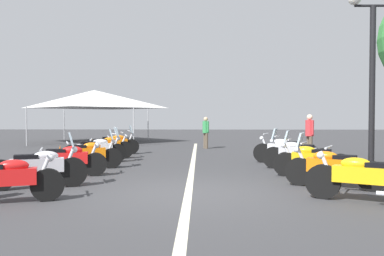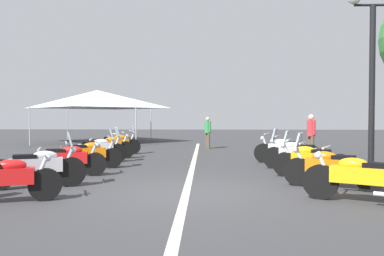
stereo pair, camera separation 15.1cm
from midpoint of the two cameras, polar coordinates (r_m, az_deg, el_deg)
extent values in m
plane|color=#38383A|center=(8.04, -1.09, -9.57)|extent=(80.00, 80.00, 0.00)
cube|color=beige|center=(12.26, -0.31, -5.67)|extent=(20.83, 0.16, 0.01)
cylinder|color=black|center=(7.77, -21.02, -7.81)|extent=(0.34, 0.62, 0.60)
cube|color=red|center=(7.81, -26.58, -6.48)|extent=(0.65, 1.17, 0.30)
ellipsoid|color=red|center=(7.77, -25.28, -5.03)|extent=(0.42, 0.58, 0.22)
cylinder|color=silver|center=(7.73, -21.49, -5.61)|extent=(0.16, 0.30, 0.58)
cylinder|color=silver|center=(7.70, -21.82, -2.95)|extent=(0.60, 0.25, 0.04)
sphere|color=silver|center=(7.70, -20.69, -4.13)|extent=(0.14, 0.14, 0.14)
cylinder|color=black|center=(9.15, -17.67, -6.19)|extent=(0.36, 0.67, 0.66)
cylinder|color=black|center=(9.22, -26.80, -6.23)|extent=(0.36, 0.67, 0.66)
cube|color=silver|center=(9.13, -22.27, -5.11)|extent=(0.65, 1.13, 0.30)
ellipsoid|color=silver|center=(9.10, -21.15, -3.85)|extent=(0.43, 0.58, 0.22)
cube|color=black|center=(9.12, -23.66, -3.99)|extent=(0.41, 0.54, 0.12)
cylinder|color=silver|center=(9.11, -18.06, -4.32)|extent=(0.17, 0.30, 0.58)
cylinder|color=silver|center=(9.08, -18.34, -2.07)|extent=(0.59, 0.26, 0.04)
sphere|color=silver|center=(9.09, -17.38, -3.06)|extent=(0.14, 0.14, 0.14)
cylinder|color=silver|center=(9.38, -24.88, -6.68)|extent=(0.27, 0.54, 0.08)
cube|color=silver|center=(9.08, -17.83, -1.62)|extent=(0.38, 0.24, 0.32)
cylinder|color=black|center=(10.63, -14.47, -5.19)|extent=(0.27, 0.63, 0.62)
cylinder|color=black|center=(10.82, -22.54, -5.14)|extent=(0.27, 0.63, 0.62)
cube|color=red|center=(10.68, -18.55, -4.22)|extent=(0.52, 1.19, 0.30)
ellipsoid|color=red|center=(10.64, -17.60, -3.15)|extent=(0.37, 0.56, 0.22)
cube|color=black|center=(10.69, -19.73, -3.25)|extent=(0.36, 0.52, 0.12)
cylinder|color=silver|center=(10.60, -14.80, -3.58)|extent=(0.13, 0.30, 0.58)
cylinder|color=silver|center=(10.58, -15.03, -1.63)|extent=(0.61, 0.17, 0.04)
sphere|color=silver|center=(10.58, -14.22, -2.50)|extent=(0.14, 0.14, 0.14)
cylinder|color=silver|center=(10.95, -20.79, -5.53)|extent=(0.20, 0.55, 0.08)
cylinder|color=black|center=(12.09, -12.07, -4.35)|extent=(0.31, 0.63, 0.62)
cylinder|color=black|center=(12.11, -19.37, -4.40)|extent=(0.31, 0.63, 0.62)
cube|color=orange|center=(12.06, -15.73, -3.54)|extent=(0.60, 1.20, 0.30)
ellipsoid|color=orange|center=(12.04, -14.88, -2.58)|extent=(0.40, 0.57, 0.22)
cube|color=black|center=(12.05, -16.78, -2.69)|extent=(0.39, 0.53, 0.12)
cylinder|color=silver|center=(12.06, -12.37, -2.94)|extent=(0.15, 0.30, 0.58)
cylinder|color=silver|center=(12.04, -12.57, -1.23)|extent=(0.61, 0.21, 0.04)
sphere|color=silver|center=(12.05, -11.85, -1.99)|extent=(0.14, 0.14, 0.14)
cylinder|color=silver|center=(12.28, -17.87, -4.74)|extent=(0.23, 0.55, 0.08)
cube|color=silver|center=(12.04, -12.19, -0.90)|extent=(0.38, 0.22, 0.32)
cylinder|color=black|center=(13.68, -11.30, -3.60)|extent=(0.40, 0.64, 0.64)
cylinder|color=black|center=(13.44, -17.61, -3.74)|extent=(0.40, 0.64, 0.64)
cube|color=white|center=(13.52, -14.43, -2.92)|extent=(0.74, 1.16, 0.30)
ellipsoid|color=white|center=(13.54, -13.69, -2.06)|extent=(0.46, 0.58, 0.22)
cube|color=black|center=(13.48, -15.36, -2.17)|extent=(0.44, 0.54, 0.12)
cylinder|color=silver|center=(13.64, -11.55, -2.35)|extent=(0.19, 0.29, 0.58)
cylinder|color=silver|center=(13.62, -11.73, -0.85)|extent=(0.58, 0.30, 0.04)
sphere|color=silver|center=(13.66, -11.11, -1.51)|extent=(0.14, 0.14, 0.14)
cylinder|color=silver|center=(13.66, -16.43, -4.05)|extent=(0.30, 0.53, 0.08)
cube|color=silver|center=(13.63, -11.40, -0.55)|extent=(0.38, 0.26, 0.32)
cylinder|color=black|center=(14.83, -10.19, -3.18)|extent=(0.34, 0.66, 0.65)
cylinder|color=black|center=(14.73, -15.51, -3.25)|extent=(0.34, 0.66, 0.65)
cube|color=orange|center=(14.75, -12.85, -2.52)|extent=(0.60, 1.08, 0.30)
ellipsoid|color=orange|center=(14.75, -12.15, -1.74)|extent=(0.41, 0.58, 0.22)
cube|color=black|center=(14.72, -13.70, -1.83)|extent=(0.40, 0.54, 0.12)
cylinder|color=silver|center=(14.80, -10.42, -2.02)|extent=(0.16, 0.30, 0.58)
cylinder|color=silver|center=(14.78, -10.59, -0.63)|extent=(0.60, 0.23, 0.04)
sphere|color=silver|center=(14.80, -10.01, -1.25)|extent=(0.14, 0.14, 0.14)
cylinder|color=silver|center=(14.92, -14.47, -3.55)|extent=(0.25, 0.55, 0.08)
cylinder|color=black|center=(16.50, -9.18, -2.70)|extent=(0.34, 0.65, 0.64)
cylinder|color=black|center=(16.34, -14.20, -2.78)|extent=(0.34, 0.65, 0.64)
cube|color=orange|center=(16.39, -11.68, -2.11)|extent=(0.62, 1.13, 0.30)
ellipsoid|color=orange|center=(16.40, -11.06, -1.41)|extent=(0.42, 0.58, 0.22)
cube|color=black|center=(16.36, -12.45, -1.50)|extent=(0.40, 0.54, 0.12)
cylinder|color=silver|center=(16.47, -9.39, -1.67)|extent=(0.16, 0.30, 0.58)
cylinder|color=silver|center=(16.44, -9.53, -0.42)|extent=(0.60, 0.24, 0.04)
sphere|color=silver|center=(16.47, -9.01, -0.97)|extent=(0.14, 0.14, 0.14)
cylinder|color=silver|center=(16.55, -13.23, -3.05)|extent=(0.25, 0.55, 0.08)
cube|color=silver|center=(16.45, -9.26, -0.17)|extent=(0.38, 0.23, 0.32)
cylinder|color=black|center=(7.85, 18.18, -7.49)|extent=(0.44, 0.64, 0.66)
cube|color=#EAB214|center=(7.71, 23.75, -6.36)|extent=(0.80, 1.15, 0.30)
ellipsoid|color=#EAB214|center=(7.71, 22.44, -4.85)|extent=(0.48, 0.58, 0.22)
cube|color=black|center=(7.67, 25.41, -5.06)|extent=(0.46, 0.55, 0.12)
cylinder|color=silver|center=(7.80, 18.63, -5.33)|extent=(0.20, 0.29, 0.58)
cylinder|color=silver|center=(7.75, 18.95, -2.69)|extent=(0.56, 0.33, 0.04)
sphere|color=silver|center=(7.80, 17.85, -3.84)|extent=(0.14, 0.14, 0.14)
cylinder|color=black|center=(9.18, 15.06, -6.21)|extent=(0.41, 0.63, 0.64)
cylinder|color=black|center=(8.98, 24.46, -6.48)|extent=(0.41, 0.63, 0.64)
cube|color=orange|center=(9.03, 19.71, -5.23)|extent=(0.76, 1.14, 0.30)
ellipsoid|color=orange|center=(9.04, 18.59, -3.94)|extent=(0.46, 0.58, 0.22)
cube|color=black|center=(8.98, 21.12, -4.12)|extent=(0.45, 0.55, 0.12)
cylinder|color=silver|center=(9.14, 15.44, -4.36)|extent=(0.19, 0.29, 0.58)
cylinder|color=silver|center=(9.10, 15.70, -2.11)|extent=(0.57, 0.31, 0.04)
sphere|color=silver|center=(9.14, 14.77, -3.09)|extent=(0.14, 0.14, 0.14)
cylinder|color=silver|center=(8.84, 22.43, -7.21)|extent=(0.32, 0.53, 0.08)
cube|color=silver|center=(9.11, 15.21, -1.66)|extent=(0.38, 0.27, 0.32)
cylinder|color=black|center=(10.52, 13.20, -5.20)|extent=(0.34, 0.65, 0.64)
cylinder|color=black|center=(10.44, 20.65, -5.31)|extent=(0.34, 0.65, 0.64)
cube|color=#EAB214|center=(10.44, 16.92, -4.29)|extent=(0.61, 1.07, 0.30)
ellipsoid|color=#EAB214|center=(10.43, 15.94, -3.18)|extent=(0.42, 0.58, 0.22)
cube|color=black|center=(10.41, 18.14, -3.32)|extent=(0.40, 0.54, 0.12)
cylinder|color=silver|center=(10.48, 13.54, -3.58)|extent=(0.16, 0.30, 0.58)
cylinder|color=silver|center=(10.45, 13.77, -1.62)|extent=(0.60, 0.24, 0.04)
sphere|color=silver|center=(10.48, 12.95, -2.48)|extent=(0.14, 0.14, 0.14)
cylinder|color=silver|center=(10.28, 19.12, -5.95)|extent=(0.26, 0.55, 0.08)
cube|color=silver|center=(10.46, 13.34, -1.23)|extent=(0.38, 0.23, 0.32)
cylinder|color=black|center=(12.03, 11.59, -4.28)|extent=(0.39, 0.66, 0.66)
cylinder|color=black|center=(11.81, 18.33, -4.44)|extent=(0.39, 0.66, 0.66)
cube|color=silver|center=(11.88, 14.93, -3.50)|extent=(0.68, 1.10, 0.30)
ellipsoid|color=silver|center=(11.90, 14.08, -2.52)|extent=(0.44, 0.58, 0.22)
cube|color=black|center=(11.83, 15.99, -2.66)|extent=(0.43, 0.54, 0.12)
cylinder|color=silver|center=(11.99, 11.87, -2.86)|extent=(0.18, 0.29, 0.58)
cylinder|color=silver|center=(11.96, 12.07, -1.15)|extent=(0.59, 0.28, 0.04)
sphere|color=silver|center=(12.00, 11.37, -1.90)|extent=(0.14, 0.14, 0.14)
cylinder|color=silver|center=(11.67, 16.84, -4.99)|extent=(0.29, 0.54, 0.08)
cube|color=silver|center=(11.98, 11.70, -0.80)|extent=(0.38, 0.25, 0.32)
cylinder|color=black|center=(13.50, 10.09, -3.63)|extent=(0.39, 0.66, 0.66)
cylinder|color=black|center=(13.19, 16.61, -3.80)|extent=(0.39, 0.66, 0.66)
cube|color=white|center=(13.31, 13.32, -2.94)|extent=(0.73, 1.19, 0.30)
ellipsoid|color=white|center=(13.33, 12.56, -2.07)|extent=(0.45, 0.58, 0.22)
cube|color=black|center=(13.25, 14.25, -2.19)|extent=(0.43, 0.54, 0.12)
cylinder|color=silver|center=(13.46, 10.34, -2.36)|extent=(0.18, 0.29, 0.58)
cylinder|color=silver|center=(13.43, 10.52, -0.83)|extent=(0.58, 0.29, 0.04)
sphere|color=silver|center=(13.48, 9.89, -1.50)|extent=(0.14, 0.14, 0.14)
cylinder|color=silver|center=(13.07, 15.15, -4.27)|extent=(0.30, 0.54, 0.08)
cylinder|color=black|center=(10.43, 24.59, 4.62)|extent=(0.14, 0.14, 4.26)
cylinder|color=black|center=(10.76, 24.73, 16.04)|extent=(0.06, 0.90, 0.06)
cube|color=orange|center=(13.84, -19.13, -4.87)|extent=(0.36, 0.36, 0.03)
cone|color=orange|center=(13.81, -19.14, -3.63)|extent=(0.26, 0.26, 0.60)
cylinder|color=white|center=(13.81, -19.14, -3.53)|extent=(0.19, 0.19, 0.07)
cylinder|color=brown|center=(19.20, 1.68, -1.87)|extent=(0.14, 0.14, 0.77)
cylinder|color=brown|center=(19.04, 1.94, -1.90)|extent=(0.14, 0.14, 0.77)
cylinder|color=#338C4C|center=(19.09, 1.81, 0.14)|extent=(0.32, 0.32, 0.58)
cylinder|color=#338C4C|center=(19.28, 1.49, 0.24)|extent=(0.09, 0.09, 0.52)
cylinder|color=#338C4C|center=(18.90, 2.14, 0.21)|extent=(0.09, 0.09, 0.52)
sphere|color=#D8AD84|center=(19.08, 1.82, 1.32)|extent=(0.21, 0.21, 0.21)
cylinder|color=brown|center=(15.75, 16.48, -2.62)|extent=(0.14, 0.14, 0.82)
cylinder|color=brown|center=(15.59, 16.80, -2.66)|extent=(0.14, 0.14, 0.82)
cylinder|color=red|center=(15.63, 16.66, -0.01)|extent=(0.32, 0.32, 0.62)
cylinder|color=red|center=(15.83, 16.27, 0.12)|extent=(0.09, 0.09, 0.56)
cylinder|color=red|center=(15.44, 17.06, 0.08)|extent=(0.09, 0.09, 0.56)
sphere|color=beige|center=(15.63, 16.67, 1.53)|extent=(0.22, 0.22, 0.22)
pyramid|color=white|center=(24.46, -14.35, 4.14)|extent=(6.44, 6.44, 1.10)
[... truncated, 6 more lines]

